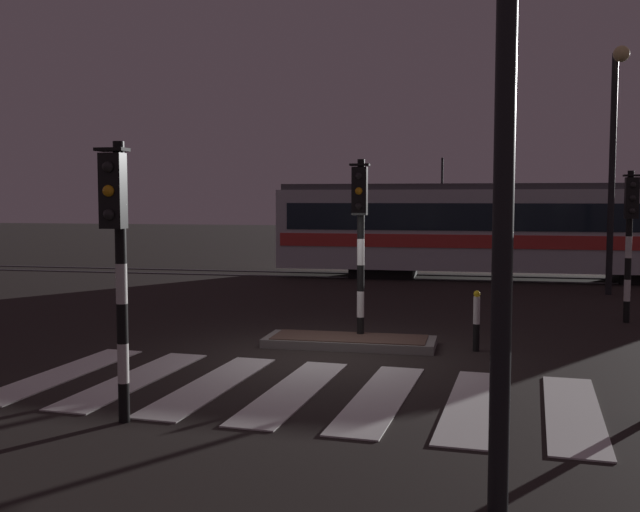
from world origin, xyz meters
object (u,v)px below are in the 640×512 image
object	(u,v)px
traffic_light_kerb_mid_left	(117,239)
street_lamp_trackside_right	(615,140)
traffic_light_median_centre	(360,223)
bollard_island_edge	(476,321)
tram	(513,228)
traffic_light_corner_far_right	(630,223)

from	to	relation	value
traffic_light_kerb_mid_left	street_lamp_trackside_right	size ratio (longest dim) A/B	0.50
traffic_light_median_centre	bollard_island_edge	size ratio (longest dim) A/B	3.16
street_lamp_trackside_right	traffic_light_kerb_mid_left	bearing A→B (deg)	-119.66
bollard_island_edge	street_lamp_trackside_right	bearing A→B (deg)	66.78
tram	bollard_island_edge	world-z (taller)	tram
street_lamp_trackside_right	bollard_island_edge	bearing A→B (deg)	-113.22
traffic_light_median_centre	tram	world-z (taller)	tram
traffic_light_kerb_mid_left	traffic_light_median_centre	bearing A→B (deg)	69.55
traffic_light_median_centre	tram	xyz separation A→B (m)	(3.35, 12.19, -0.57)
traffic_light_median_centre	bollard_island_edge	bearing A→B (deg)	-6.41
traffic_light_median_centre	traffic_light_corner_far_right	world-z (taller)	traffic_light_median_centre
tram	bollard_island_edge	bearing A→B (deg)	-95.36
bollard_island_edge	traffic_light_median_centre	bearing A→B (deg)	173.59
street_lamp_trackside_right	tram	xyz separation A→B (m)	(-2.54, 3.80, -2.63)
traffic_light_kerb_mid_left	street_lamp_trackside_right	world-z (taller)	street_lamp_trackside_right
traffic_light_median_centre	traffic_light_corner_far_right	size ratio (longest dim) A/B	1.04
traffic_light_corner_far_right	bollard_island_edge	world-z (taller)	traffic_light_corner_far_right
traffic_light_median_centre	tram	bearing A→B (deg)	74.65
traffic_light_median_centre	traffic_light_corner_far_right	xyz separation A→B (m)	(5.46, 3.55, -0.09)
tram	street_lamp_trackside_right	bearing A→B (deg)	-56.23
traffic_light_corner_far_right	traffic_light_kerb_mid_left	bearing A→B (deg)	-129.48
street_lamp_trackside_right	tram	world-z (taller)	street_lamp_trackside_right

